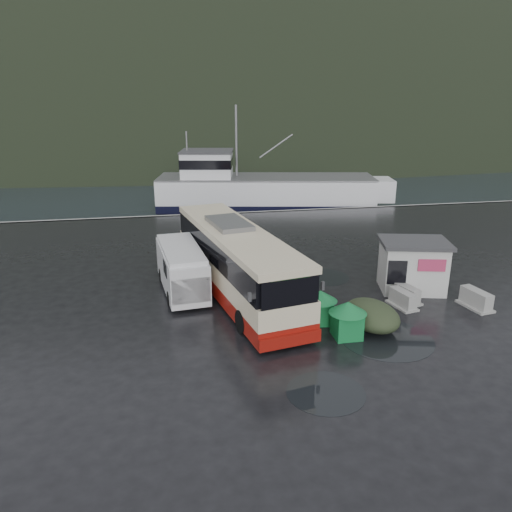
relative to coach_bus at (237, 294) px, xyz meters
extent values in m
plane|color=black|center=(1.22, -2.47, 0.00)|extent=(160.00, 160.00, 0.00)
cube|color=black|center=(1.22, 107.53, 0.00)|extent=(300.00, 180.00, 0.02)
cube|color=#999993|center=(1.22, 17.53, 0.00)|extent=(160.00, 0.60, 1.50)
ellipsoid|color=black|center=(11.22, 247.53, 0.00)|extent=(780.00, 540.00, 570.00)
cylinder|color=black|center=(5.35, -5.88, 0.01)|extent=(3.82, 3.82, 0.01)
cylinder|color=black|center=(1.70, -9.11, 0.01)|extent=(2.69, 2.69, 0.01)
cylinder|color=black|center=(5.02, 1.50, 0.01)|extent=(2.79, 2.79, 0.01)
camera|label=1|loc=(-3.24, -22.93, 9.61)|focal=35.00mm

